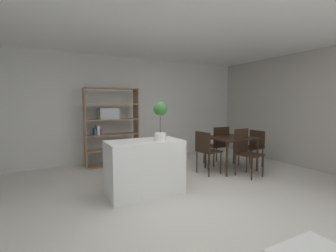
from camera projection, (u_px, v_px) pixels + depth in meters
ground_plane at (189, 203)px, 3.56m from camera, size 9.64×9.64×0.00m
ceiling_slab at (190, 16)px, 3.30m from camera, size 7.01×6.32×0.06m
back_partition at (125, 109)px, 6.19m from camera, size 7.01×0.06×2.66m
right_partition_gray at (328, 111)px, 5.03m from camera, size 0.06×6.32×2.66m
kitchen_island at (145, 167)px, 3.89m from camera, size 1.20×0.64×0.89m
potted_plant_on_island at (160, 117)px, 3.81m from camera, size 0.22×0.22×0.62m
open_bookshelf at (110, 123)px, 5.66m from camera, size 1.25×0.37×1.85m
dining_table at (231, 141)px, 5.27m from camera, size 0.98×0.84×0.74m
dining_chair_far at (218, 143)px, 5.67m from camera, size 0.45×0.45×0.93m
dining_chair_near at (245, 149)px, 4.89m from camera, size 0.49×0.50×0.96m
dining_chair_window_side at (254, 145)px, 5.62m from camera, size 0.47×0.45×0.84m
dining_chair_island_side at (206, 148)px, 4.95m from camera, size 0.45×0.48×0.90m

